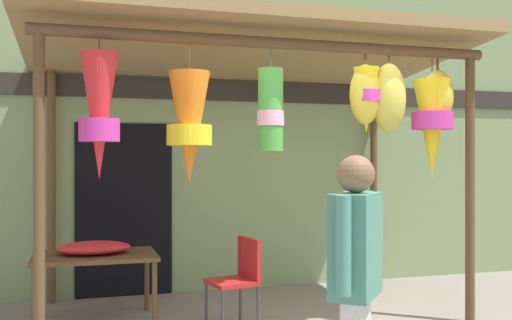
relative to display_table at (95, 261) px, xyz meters
name	(u,v)px	position (x,y,z in m)	size (l,w,h in m)	color
shop_facade	(240,130)	(1.77, 1.19, 1.35)	(10.36, 0.29, 3.89)	#7A9360
market_stall_canopy	(262,73)	(1.59, -0.32, 1.84)	(4.44, 2.46, 2.90)	brown
display_table	(95,261)	(0.00, 0.00, 0.00)	(1.16, 0.78, 0.66)	brown
flower_heap_on_table	(95,248)	(0.00, 0.01, 0.13)	(0.70, 0.49, 0.12)	red
folding_chair	(239,275)	(1.28, -0.59, -0.09)	(0.47, 0.47, 0.84)	#AD1E1E
vendor_in_orange	(356,270)	(1.38, -2.83, 0.35)	(0.43, 0.47, 1.60)	silver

